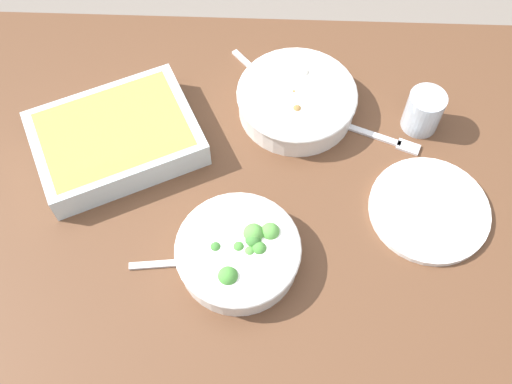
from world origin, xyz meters
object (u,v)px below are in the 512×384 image
object	(u,v)px
baking_dish	(116,137)
spoon_by_stew	(268,82)
stew_bowl	(297,100)
side_plate	(429,210)
drink_cup	(423,113)
spoon_by_broccoli	(194,261)
broccoli_bowl	(239,252)
fork_on_table	(382,138)

from	to	relation	value
baking_dish	spoon_by_stew	distance (m)	0.33
stew_bowl	side_plate	bearing A→B (deg)	-42.62
drink_cup	side_plate	xyz separation A→B (m)	(-0.00, -0.20, -0.03)
baking_dish	spoon_by_broccoli	bearing A→B (deg)	-54.56
stew_bowl	baking_dish	distance (m)	0.36
side_plate	broccoli_bowl	bearing A→B (deg)	-162.46
broccoli_bowl	drink_cup	bearing A→B (deg)	41.65
stew_bowl	side_plate	size ratio (longest dim) A/B	1.08
stew_bowl	drink_cup	world-z (taller)	drink_cup
broccoli_bowl	stew_bowl	bearing A→B (deg)	73.64
drink_cup	fork_on_table	bearing A→B (deg)	-152.62
side_plate	spoon_by_stew	size ratio (longest dim) A/B	1.53
side_plate	spoon_by_stew	xyz separation A→B (m)	(-0.30, 0.29, -0.00)
drink_cup	spoon_by_broccoli	xyz separation A→B (m)	(-0.42, -0.31, -0.03)
drink_cup	fork_on_table	size ratio (longest dim) A/B	0.50
stew_bowl	broccoli_bowl	xyz separation A→B (m)	(-0.10, -0.33, -0.00)
baking_dish	fork_on_table	size ratio (longest dim) A/B	2.14
stew_bowl	baking_dish	bearing A→B (deg)	-162.99
broccoli_bowl	spoon_by_stew	xyz separation A→B (m)	(0.04, 0.40, -0.03)
baking_dish	fork_on_table	xyz separation A→B (m)	(0.51, 0.04, -0.03)
broccoli_bowl	baking_dish	size ratio (longest dim) A/B	0.59
stew_bowl	spoon_by_stew	size ratio (longest dim) A/B	1.66
broccoli_bowl	spoon_by_broccoli	bearing A→B (deg)	-173.16
side_plate	fork_on_table	size ratio (longest dim) A/B	1.28
drink_cup	spoon_by_stew	bearing A→B (deg)	162.84
drink_cup	fork_on_table	world-z (taller)	drink_cup
drink_cup	broccoli_bowl	bearing A→B (deg)	-138.35
spoon_by_stew	broccoli_bowl	bearing A→B (deg)	-95.59
fork_on_table	stew_bowl	bearing A→B (deg)	158.73
spoon_by_broccoli	drink_cup	bearing A→B (deg)	36.74
spoon_by_stew	spoon_by_broccoli	xyz separation A→B (m)	(-0.12, -0.41, 0.00)
spoon_by_stew	fork_on_table	bearing A→B (deg)	-30.04
broccoli_bowl	spoon_by_broccoli	xyz separation A→B (m)	(-0.08, -0.01, -0.03)
broccoli_bowl	drink_cup	distance (m)	0.46
fork_on_table	broccoli_bowl	bearing A→B (deg)	-135.21
broccoli_bowl	spoon_by_broccoli	distance (m)	0.08
broccoli_bowl	baking_dish	bearing A→B (deg)	137.33
baking_dish	spoon_by_broccoli	world-z (taller)	baking_dish
baking_dish	drink_cup	size ratio (longest dim) A/B	4.31
spoon_by_broccoli	fork_on_table	world-z (taller)	spoon_by_broccoli
broccoli_bowl	spoon_by_stew	distance (m)	0.40
baking_dish	side_plate	world-z (taller)	baking_dish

